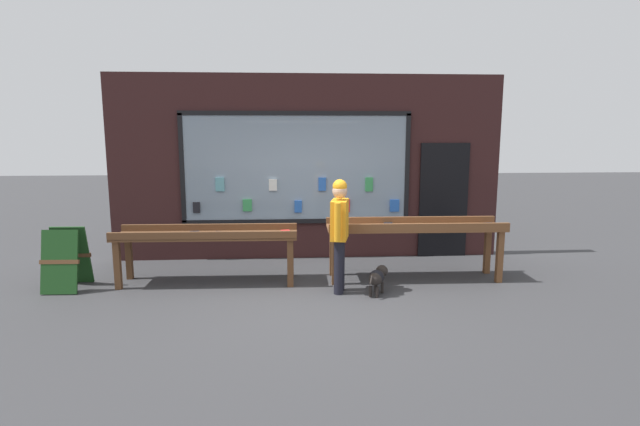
% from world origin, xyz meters
% --- Properties ---
extents(ground_plane, '(40.00, 40.00, 0.00)m').
position_xyz_m(ground_plane, '(0.00, 0.00, 0.00)').
color(ground_plane, '#38383A').
extents(shopfront_facade, '(7.04, 0.29, 3.31)m').
position_xyz_m(shopfront_facade, '(0.03, 2.39, 1.65)').
color(shopfront_facade, '#331919').
rests_on(shopfront_facade, ground_plane).
extents(display_table_left, '(2.76, 0.73, 0.86)m').
position_xyz_m(display_table_left, '(-1.61, 0.88, 0.70)').
color(display_table_left, brown).
rests_on(display_table_left, ground_plane).
extents(display_table_right, '(2.76, 0.72, 0.94)m').
position_xyz_m(display_table_right, '(1.61, 0.88, 0.76)').
color(display_table_right, brown).
rests_on(display_table_right, ground_plane).
extents(person_browsing, '(0.31, 0.64, 1.65)m').
position_xyz_m(person_browsing, '(0.36, 0.29, 0.96)').
color(person_browsing, black).
rests_on(person_browsing, ground_plane).
extents(small_dog, '(0.38, 0.53, 0.38)m').
position_xyz_m(small_dog, '(0.90, 0.16, 0.26)').
color(small_dog, black).
rests_on(small_dog, ground_plane).
extents(sandwich_board_sign, '(0.57, 0.64, 0.91)m').
position_xyz_m(sandwich_board_sign, '(-3.64, 0.72, 0.46)').
color(sandwich_board_sign, '#193F19').
rests_on(sandwich_board_sign, ground_plane).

